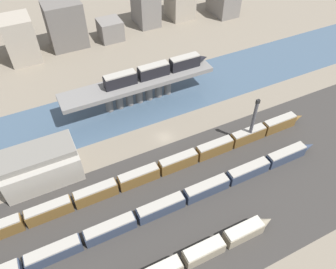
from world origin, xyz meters
TOP-DOWN VIEW (x-y plane):
  - ground_plane at (0.00, 0.00)m, footprint 400.00×400.00m
  - railbed_yard at (0.00, -24.00)m, footprint 280.00×42.00m
  - river_water at (0.00, 19.08)m, footprint 320.00×24.41m
  - bridge at (0.00, 19.08)m, footprint 50.57×8.87m
  - train_on_bridge at (6.70, 19.08)m, footprint 36.35×3.15m
  - train_yard_mid at (-10.42, -22.66)m, footprint 92.69×2.82m
  - train_yard_far at (-6.23, -11.90)m, footprint 95.15×2.69m
  - warehouse_building at (-35.06, 1.35)m, footprint 19.30×12.42m
  - signal_tower at (21.27, -12.64)m, footprint 1.00×0.93m
  - city_block_left at (-29.60, 63.27)m, footprint 11.04×11.97m
  - city_block_center at (-11.69, 65.99)m, footprint 14.32×10.97m
  - city_block_right at (5.61, 63.80)m, footprint 9.34×9.46m
  - city_block_far_right at (24.74, 70.29)m, footprint 9.24×13.52m
  - city_block_low at (61.58, 63.84)m, footprint 9.75×15.10m

SIDE VIEW (x-z plane):
  - ground_plane at x=0.00m, z-range 0.00..0.00m
  - river_water at x=0.00m, z-range 0.00..0.01m
  - railbed_yard at x=0.00m, z-range 0.00..0.01m
  - train_yard_mid at x=-10.42m, z-range -0.03..3.59m
  - train_yard_far at x=-6.23m, z-range -0.03..4.08m
  - city_block_right at x=5.61m, z-range 0.00..8.28m
  - warehouse_building at x=-35.06m, z-range -0.23..9.18m
  - bridge at x=0.00m, z-range 2.24..10.73m
  - city_block_low at x=61.58m, z-range 0.00..13.18m
  - city_block_far_right at x=24.74m, z-range 0.00..14.25m
  - signal_tower at x=21.27m, z-range -0.11..15.74m
  - city_block_left at x=-29.60m, z-range 0.00..16.88m
  - city_block_center at x=-11.69m, z-range 0.00..18.10m
  - train_on_bridge at x=6.70m, z-range 8.44..12.60m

